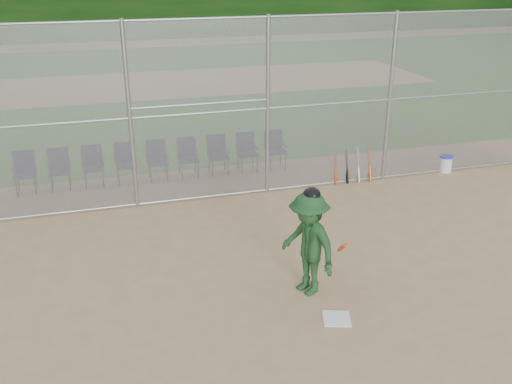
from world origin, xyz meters
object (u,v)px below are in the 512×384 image
object	(u,v)px
home_plate	(337,319)
water_cooler	(446,163)
batter_at_plate	(308,243)
chair_0	(25,173)

from	to	relation	value
home_plate	water_cooler	size ratio (longest dim) A/B	0.96
batter_at_plate	water_cooler	size ratio (longest dim) A/B	4.28
water_cooler	home_plate	bearing A→B (deg)	-135.56
home_plate	chair_0	xyz separation A→B (m)	(-4.89, 6.67, 0.47)
home_plate	chair_0	world-z (taller)	chair_0
home_plate	batter_at_plate	bearing A→B (deg)	100.11
batter_at_plate	water_cooler	xyz separation A→B (m)	(5.44, 4.31, -0.67)
batter_at_plate	chair_0	size ratio (longest dim) A/B	1.91
batter_at_plate	chair_0	distance (m)	7.49
batter_at_plate	water_cooler	bearing A→B (deg)	38.36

